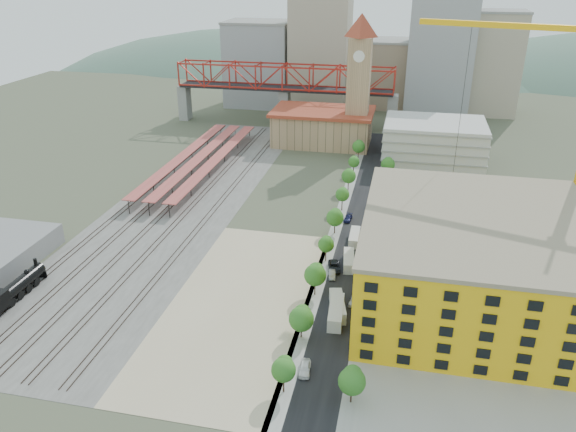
% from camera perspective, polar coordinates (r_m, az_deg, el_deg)
% --- Properties ---
extents(ground, '(400.00, 400.00, 0.00)m').
position_cam_1_polar(ground, '(142.81, 0.28, -2.25)').
color(ground, '#474C38').
rests_on(ground, ground).
extents(ballast_strip, '(36.00, 165.00, 0.06)m').
position_cam_1_polar(ballast_strip, '(168.10, -10.55, 1.60)').
color(ballast_strip, '#605E59').
rests_on(ballast_strip, ground).
extents(dirt_lot, '(28.00, 67.00, 0.06)m').
position_cam_1_polar(dirt_lot, '(117.26, -4.90, -8.83)').
color(dirt_lot, tan).
rests_on(dirt_lot, ground).
extents(street_asphalt, '(12.00, 170.00, 0.06)m').
position_cam_1_polar(street_asphalt, '(154.17, 7.27, -0.33)').
color(street_asphalt, black).
rests_on(street_asphalt, ground).
extents(sidewalk_west, '(3.00, 170.00, 0.04)m').
position_cam_1_polar(sidewalk_west, '(154.64, 5.25, -0.16)').
color(sidewalk_west, gray).
rests_on(sidewalk_west, ground).
extents(sidewalk_east, '(3.00, 170.00, 0.04)m').
position_cam_1_polar(sidewalk_east, '(153.90, 9.31, -0.52)').
color(sidewalk_east, gray).
rests_on(sidewalk_east, ground).
extents(construction_pad, '(50.00, 90.00, 0.06)m').
position_cam_1_polar(construction_pad, '(124.30, 19.18, -8.16)').
color(construction_pad, gray).
rests_on(construction_pad, ground).
extents(rail_tracks, '(26.56, 160.00, 0.18)m').
position_cam_1_polar(rail_tracks, '(168.73, -11.12, 1.69)').
color(rail_tracks, '#382B23').
rests_on(rail_tracks, ground).
extents(platform_canopies, '(16.00, 80.00, 4.12)m').
position_cam_1_polar(platform_canopies, '(192.33, -8.96, 5.94)').
color(platform_canopies, '#BF5349').
rests_on(platform_canopies, ground).
extents(station_hall, '(38.00, 24.00, 13.10)m').
position_cam_1_polar(station_hall, '(216.91, 3.54, 9.06)').
color(station_hall, tan).
rests_on(station_hall, ground).
extents(clock_tower, '(12.00, 12.00, 52.00)m').
position_cam_1_polar(clock_tower, '(208.62, 7.25, 14.50)').
color(clock_tower, tan).
rests_on(clock_tower, ground).
extents(parking_garage, '(34.00, 26.00, 14.00)m').
position_cam_1_polar(parking_garage, '(203.23, 14.58, 7.35)').
color(parking_garage, silver).
rests_on(parking_garage, ground).
extents(truss_bridge, '(94.00, 9.60, 25.60)m').
position_cam_1_polar(truss_bridge, '(239.77, -0.35, 13.59)').
color(truss_bridge, gray).
rests_on(truss_bridge, ground).
extents(construction_building, '(44.60, 50.60, 18.80)m').
position_cam_1_polar(construction_building, '(119.29, 18.37, -4.25)').
color(construction_building, yellow).
rests_on(construction_building, ground).
extents(street_trees, '(15.40, 124.40, 8.00)m').
position_cam_1_polar(street_trees, '(145.18, 6.89, -1.97)').
color(street_trees, '#2B7021').
rests_on(street_trees, ground).
extents(skyline, '(133.00, 46.00, 60.00)m').
position_cam_1_polar(skyline, '(270.92, 8.42, 15.46)').
color(skyline, '#9EA0A3').
rests_on(skyline, ground).
extents(distant_hills, '(647.00, 264.00, 227.00)m').
position_cam_1_polar(distant_hills, '(411.19, 14.12, 3.28)').
color(distant_hills, '#4C6B59').
rests_on(distant_hills, ground).
extents(locomotive, '(3.05, 23.50, 5.88)m').
position_cam_1_polar(locomotive, '(129.19, -26.34, -7.06)').
color(locomotive, black).
rests_on(locomotive, ground).
extents(site_trailer_a, '(3.38, 10.41, 2.81)m').
position_cam_1_polar(site_trailer_a, '(112.06, 4.89, -9.73)').
color(site_trailer_a, silver).
rests_on(site_trailer_a, ground).
extents(site_trailer_b, '(4.67, 9.98, 2.64)m').
position_cam_1_polar(site_trailer_b, '(114.04, 5.05, -9.12)').
color(site_trailer_b, silver).
rests_on(site_trailer_b, ground).
extents(site_trailer_c, '(3.34, 9.15, 2.45)m').
position_cam_1_polar(site_trailer_c, '(130.57, 6.18, -4.53)').
color(site_trailer_c, silver).
rests_on(site_trailer_c, ground).
extents(site_trailer_d, '(2.47, 8.80, 2.40)m').
position_cam_1_polar(site_trailer_d, '(141.41, 6.76, -2.17)').
color(site_trailer_d, silver).
rests_on(site_trailer_d, ground).
extents(car_0, '(2.33, 4.88, 1.61)m').
position_cam_1_polar(car_0, '(99.35, 1.73, -15.23)').
color(car_0, white).
rests_on(car_0, ground).
extents(car_1, '(2.12, 4.39, 1.39)m').
position_cam_1_polar(car_1, '(125.83, 4.49, -5.94)').
color(car_1, '#929397').
rests_on(car_1, ground).
extents(car_2, '(3.60, 6.15, 1.61)m').
position_cam_1_polar(car_2, '(128.63, 4.70, -5.16)').
color(car_2, black).
rests_on(car_2, ground).
extents(car_3, '(2.30, 4.75, 1.33)m').
position_cam_1_polar(car_3, '(152.77, 6.11, -0.25)').
color(car_3, '#1A1D4C').
rests_on(car_3, ground).
extents(car_4, '(2.30, 4.83, 1.59)m').
position_cam_1_polar(car_4, '(117.21, 6.76, -8.49)').
color(car_4, silver).
rests_on(car_4, ground).
extents(car_5, '(1.60, 4.16, 1.35)m').
position_cam_1_polar(car_5, '(124.45, 7.17, -6.45)').
color(car_5, '#A6A7AC').
rests_on(car_5, ground).
extents(car_6, '(2.95, 5.25, 1.38)m').
position_cam_1_polar(car_6, '(159.22, 8.57, 0.68)').
color(car_6, black).
rests_on(car_6, ground).
extents(car_7, '(2.82, 5.65, 1.58)m').
position_cam_1_polar(car_7, '(176.22, 9.04, 3.07)').
color(car_7, navy).
rests_on(car_7, ground).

